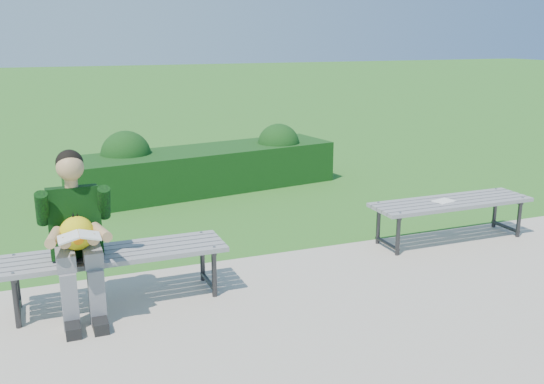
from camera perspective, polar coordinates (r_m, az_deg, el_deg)
name	(u,v)px	position (r m, az deg, el deg)	size (l,w,h in m)	color
ground	(259,258)	(6.19, -1.26, -6.18)	(80.00, 80.00, 0.00)	#3F7F28
walkway	(339,333)	(4.73, 6.33, -13.07)	(30.00, 3.50, 0.02)	#A69F8A
hedge	(204,166)	(8.82, -6.42, 2.49)	(3.96, 1.57, 0.92)	#113A10
bench_left	(116,258)	(5.18, -14.46, -5.99)	(1.80, 0.50, 0.46)	gray
bench_right	(451,205)	(6.80, 16.50, -1.20)	(1.80, 0.50, 0.46)	gray
seated_boy	(76,231)	(4.97, -17.96, -3.49)	(0.56, 0.76, 1.31)	slate
paper_sheet	(444,201)	(6.72, 15.86, -0.82)	(0.25, 0.21, 0.01)	white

